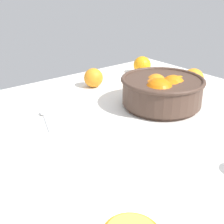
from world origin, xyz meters
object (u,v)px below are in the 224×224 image
object	(u,v)px
loose_orange_2	(93,78)
spoon	(45,117)
loose_orange_0	(142,65)
fruit_bowl	(163,91)
loose_orange_3	(193,79)

from	to	relation	value
loose_orange_2	spoon	xyz separation A→B (cm)	(-26.88, -13.56, -3.05)
loose_orange_0	loose_orange_2	world-z (taller)	loose_orange_0
loose_orange_0	loose_orange_2	xyz separation A→B (cm)	(-25.53, -1.21, -0.12)
fruit_bowl	loose_orange_2	xyz separation A→B (cm)	(-5.94, 28.41, -1.82)
loose_orange_2	loose_orange_3	world-z (taller)	loose_orange_3
fruit_bowl	spoon	bearing A→B (deg)	155.65
fruit_bowl	spoon	distance (cm)	36.35
fruit_bowl	loose_orange_2	bearing A→B (deg)	101.81
fruit_bowl	loose_orange_0	distance (cm)	35.55
loose_orange_2	spoon	world-z (taller)	loose_orange_2
loose_orange_2	loose_orange_3	distance (cm)	35.79
loose_orange_0	loose_orange_3	distance (cm)	25.26
fruit_bowl	loose_orange_3	world-z (taller)	fruit_bowl
loose_orange_3	fruit_bowl	bearing A→B (deg)	-168.00
loose_orange_0	spoon	size ratio (longest dim) A/B	0.53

